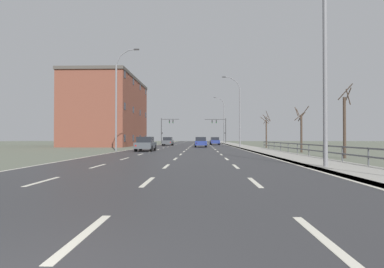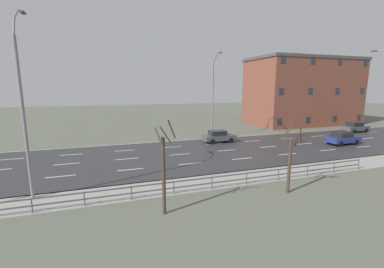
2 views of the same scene
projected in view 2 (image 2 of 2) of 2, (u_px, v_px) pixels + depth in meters
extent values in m
cube|color=#5B6051|center=(354.00, 140.00, 34.48)|extent=(160.00, 160.00, 0.12)
cube|color=beige|center=(11.00, 159.00, 25.08)|extent=(0.16, 2.20, 0.01)
cube|color=beige|center=(71.00, 155.00, 26.76)|extent=(0.16, 2.20, 0.01)
cube|color=beige|center=(125.00, 151.00, 28.44)|extent=(0.16, 2.20, 0.01)
cube|color=beige|center=(172.00, 147.00, 30.13)|extent=(0.16, 2.20, 0.01)
cube|color=beige|center=(214.00, 144.00, 31.81)|extent=(0.16, 2.20, 0.01)
cube|color=beige|center=(252.00, 141.00, 33.49)|extent=(0.16, 2.20, 0.01)
cube|color=beige|center=(286.00, 138.00, 35.18)|extent=(0.16, 2.20, 0.01)
cube|color=beige|center=(318.00, 136.00, 36.86)|extent=(0.16, 2.20, 0.01)
cube|color=beige|center=(346.00, 134.00, 38.55)|extent=(0.16, 2.20, 0.01)
cube|color=beige|center=(372.00, 132.00, 40.23)|extent=(0.16, 2.20, 0.01)
cube|color=beige|center=(67.00, 164.00, 23.50)|extent=(0.16, 2.20, 0.01)
cube|color=beige|center=(127.00, 159.00, 25.18)|extent=(0.16, 2.20, 0.01)
cube|color=beige|center=(180.00, 154.00, 26.86)|extent=(0.16, 2.20, 0.01)
cube|color=beige|center=(226.00, 150.00, 28.55)|extent=(0.16, 2.20, 0.01)
cube|color=beige|center=(268.00, 147.00, 30.23)|extent=(0.16, 2.20, 0.01)
cube|color=beige|center=(305.00, 144.00, 31.91)|extent=(0.16, 2.20, 0.01)
cube|color=beige|center=(338.00, 141.00, 33.60)|extent=(0.16, 2.20, 0.01)
cube|color=beige|center=(368.00, 138.00, 35.28)|extent=(0.16, 2.20, 0.01)
cube|color=beige|center=(60.00, 176.00, 20.23)|extent=(0.16, 2.20, 0.01)
cube|color=beige|center=(130.00, 170.00, 21.91)|extent=(0.16, 2.20, 0.01)
cube|color=beige|center=(190.00, 164.00, 23.60)|extent=(0.16, 2.20, 0.01)
cube|color=beige|center=(242.00, 159.00, 25.28)|extent=(0.16, 2.20, 0.01)
cube|color=beige|center=(288.00, 154.00, 26.96)|extent=(0.16, 2.20, 0.01)
cube|color=beige|center=(328.00, 150.00, 28.65)|extent=(0.16, 2.20, 0.01)
cube|color=beige|center=(363.00, 147.00, 30.33)|extent=(0.16, 2.20, 0.01)
cube|color=beige|center=(370.00, 128.00, 44.60)|extent=(0.16, 120.00, 0.01)
cube|color=#515459|center=(174.00, 182.00, 16.51)|extent=(0.06, 32.17, 0.08)
cube|color=#515459|center=(174.00, 188.00, 16.58)|extent=(0.06, 32.17, 0.08)
cylinder|color=#515459|center=(32.00, 207.00, 14.08)|extent=(0.07, 0.07, 1.00)
cylinder|color=#515459|center=(85.00, 200.00, 14.92)|extent=(0.07, 0.07, 1.00)
cylinder|color=#515459|center=(132.00, 194.00, 15.76)|extent=(0.07, 0.07, 1.00)
cylinder|color=#515459|center=(174.00, 189.00, 16.59)|extent=(0.07, 0.07, 1.00)
cylinder|color=#515459|center=(212.00, 184.00, 17.43)|extent=(0.07, 0.07, 1.00)
cylinder|color=#515459|center=(247.00, 179.00, 18.26)|extent=(0.07, 0.07, 1.00)
cylinder|color=#515459|center=(278.00, 175.00, 19.10)|extent=(0.07, 0.07, 1.00)
cylinder|color=#515459|center=(307.00, 172.00, 19.93)|extent=(0.07, 0.07, 1.00)
cylinder|color=#515459|center=(334.00, 168.00, 20.77)|extent=(0.07, 0.07, 1.00)
cylinder|color=#515459|center=(359.00, 165.00, 21.60)|extent=(0.07, 0.07, 1.00)
cylinder|color=slate|center=(24.00, 122.00, 15.23)|extent=(0.20, 0.20, 9.88)
cylinder|color=slate|center=(14.00, 26.00, 14.46)|extent=(0.56, 0.11, 1.04)
cylinder|color=slate|center=(16.00, 14.00, 14.95)|extent=(0.96, 0.11, 0.72)
cylinder|color=slate|center=(20.00, 11.00, 15.80)|extent=(1.10, 0.11, 0.30)
cube|color=#333335|center=(23.00, 13.00, 16.30)|extent=(0.56, 0.24, 0.12)
cylinder|color=slate|center=(380.00, 51.00, 25.62)|extent=(1.08, 0.11, 0.29)
cube|color=#333335|center=(375.00, 51.00, 26.10)|extent=(0.56, 0.24, 0.12)
cylinder|color=slate|center=(213.00, 103.00, 35.23)|extent=(0.20, 0.20, 9.59)
cylinder|color=slate|center=(214.00, 64.00, 34.08)|extent=(0.53, 0.11, 0.96)
cylinder|color=slate|center=(216.00, 57.00, 33.36)|extent=(0.89, 0.11, 0.67)
cylinder|color=slate|center=(219.00, 53.00, 32.44)|extent=(1.02, 0.11, 0.28)
cube|color=#333335|center=(220.00, 53.00, 31.97)|extent=(0.56, 0.24, 0.12)
cube|color=#474C51|center=(219.00, 137.00, 32.69)|extent=(1.77, 4.11, 0.64)
cube|color=black|center=(217.00, 133.00, 32.50)|extent=(1.57, 2.01, 0.60)
cube|color=slate|center=(224.00, 132.00, 32.81)|extent=(1.40, 0.08, 0.51)
cylinder|color=black|center=(231.00, 140.00, 32.40)|extent=(0.22, 0.66, 0.66)
cylinder|color=black|center=(225.00, 138.00, 33.91)|extent=(0.22, 0.66, 0.66)
cylinder|color=black|center=(212.00, 142.00, 31.60)|extent=(0.22, 0.66, 0.66)
cylinder|color=black|center=(208.00, 139.00, 33.11)|extent=(0.22, 0.66, 0.66)
cube|color=red|center=(202.00, 137.00, 32.67)|extent=(0.16, 0.04, 0.14)
cube|color=red|center=(206.00, 139.00, 31.44)|extent=(0.16, 0.04, 0.14)
cube|color=#474C51|center=(355.00, 128.00, 40.15)|extent=(1.77, 4.11, 0.64)
cube|color=black|center=(355.00, 124.00, 39.96)|extent=(1.57, 2.00, 0.60)
cube|color=slate|center=(359.00, 124.00, 40.26)|extent=(1.40, 0.08, 0.51)
cylinder|color=black|center=(366.00, 130.00, 39.85)|extent=(0.22, 0.66, 0.66)
cylinder|color=black|center=(356.00, 129.00, 41.36)|extent=(0.22, 0.66, 0.66)
cylinder|color=black|center=(354.00, 131.00, 39.06)|extent=(0.22, 0.66, 0.66)
cylinder|color=black|center=(344.00, 130.00, 40.57)|extent=(0.22, 0.66, 0.66)
cube|color=red|center=(342.00, 128.00, 40.14)|extent=(0.16, 0.04, 0.14)
cube|color=red|center=(349.00, 129.00, 38.91)|extent=(0.16, 0.04, 0.14)
cube|color=navy|center=(343.00, 139.00, 31.52)|extent=(1.89, 4.15, 0.64)
cube|color=black|center=(342.00, 134.00, 31.32)|extent=(1.62, 2.05, 0.60)
cube|color=slate|center=(348.00, 134.00, 31.65)|extent=(1.41, 0.12, 0.51)
cylinder|color=black|center=(356.00, 142.00, 31.26)|extent=(0.24, 0.67, 0.66)
cylinder|color=black|center=(344.00, 140.00, 32.75)|extent=(0.24, 0.67, 0.66)
cylinder|color=black|center=(341.00, 144.00, 30.39)|extent=(0.24, 0.67, 0.66)
cylinder|color=black|center=(329.00, 141.00, 31.89)|extent=(0.24, 0.67, 0.66)
cube|color=red|center=(326.00, 139.00, 31.43)|extent=(0.16, 0.05, 0.14)
cube|color=red|center=(335.00, 141.00, 30.22)|extent=(0.16, 0.05, 0.14)
cube|color=brown|center=(302.00, 93.00, 48.86)|extent=(10.41, 19.94, 11.78)
cube|color=#4C4742|center=(305.00, 60.00, 47.75)|extent=(10.62, 20.34, 0.50)
cube|color=#282D38|center=(279.00, 122.00, 42.06)|extent=(0.04, 0.90, 1.10)
cube|color=#282D38|center=(308.00, 120.00, 43.88)|extent=(0.04, 0.90, 1.10)
cube|color=#282D38|center=(335.00, 119.00, 45.70)|extent=(0.04, 0.90, 1.10)
cube|color=#282D38|center=(359.00, 118.00, 47.52)|extent=(0.04, 0.90, 1.10)
cube|color=#282D38|center=(281.00, 91.00, 41.17)|extent=(0.04, 0.90, 1.10)
cube|color=#282D38|center=(311.00, 91.00, 43.00)|extent=(0.04, 0.90, 1.10)
cube|color=#282D38|center=(337.00, 91.00, 44.82)|extent=(0.04, 0.90, 1.10)
cube|color=#282D38|center=(362.00, 91.00, 46.64)|extent=(0.04, 0.90, 1.10)
cube|color=#282D38|center=(283.00, 60.00, 40.29)|extent=(0.04, 0.90, 1.10)
cube|color=#282D38|center=(313.00, 61.00, 42.11)|extent=(0.04, 0.90, 1.10)
cube|color=#282D38|center=(340.00, 62.00, 43.93)|extent=(0.04, 0.90, 1.10)
cube|color=#282D38|center=(365.00, 63.00, 45.76)|extent=(0.04, 0.90, 1.10)
cylinder|color=#423328|center=(164.00, 176.00, 13.96)|extent=(0.20, 0.20, 4.36)
cylinder|color=#423328|center=(159.00, 138.00, 13.34)|extent=(0.52, 0.41, 1.11)
cylinder|color=#423328|center=(172.00, 129.00, 13.37)|extent=(0.87, 0.63, 1.18)
cylinder|color=#423328|center=(165.00, 135.00, 13.27)|extent=(0.21, 0.67, 1.00)
cylinder|color=#423328|center=(289.00, 166.00, 16.89)|extent=(0.20, 0.20, 3.70)
cylinder|color=#423328|center=(297.00, 140.00, 16.54)|extent=(0.69, 0.37, 0.97)
cylinder|color=#423328|center=(287.00, 131.00, 16.93)|extent=(0.07, 1.00, 1.01)
cylinder|color=#423328|center=(296.00, 140.00, 16.82)|extent=(0.99, 0.29, 0.81)
cylinder|color=#423328|center=(287.00, 136.00, 16.78)|extent=(0.32, 0.68, 1.13)
cylinder|color=#423328|center=(301.00, 135.00, 16.27)|extent=(0.80, 0.86, 1.35)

